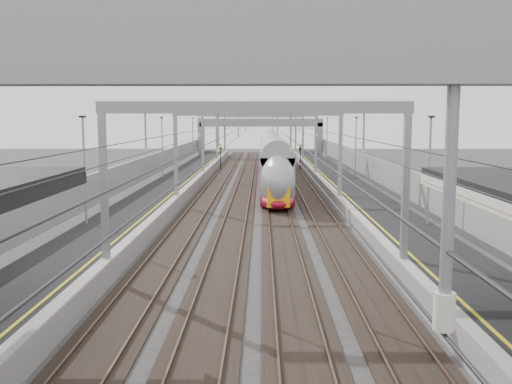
{
  "coord_description": "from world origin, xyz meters",
  "views": [
    {
      "loc": [
        0.31,
        -1.59,
        6.89
      ],
      "look_at": [
        0.0,
        28.24,
        3.04
      ],
      "focal_mm": 40.0,
      "sensor_mm": 36.0,
      "label": 1
    }
  ],
  "objects": [
    {
      "name": "platform_left",
      "position": [
        -8.0,
        45.0,
        0.5
      ],
      "size": [
        4.0,
        120.0,
        1.0
      ],
      "primitive_type": "cube",
      "color": "black",
      "rests_on": "ground"
    },
    {
      "name": "platform_right",
      "position": [
        8.0,
        45.0,
        0.5
      ],
      "size": [
        4.0,
        120.0,
        1.0
      ],
      "primitive_type": "cube",
      "color": "black",
      "rests_on": "ground"
    },
    {
      "name": "tracks",
      "position": [
        0.0,
        45.0,
        0.05
      ],
      "size": [
        11.4,
        140.0,
        0.2
      ],
      "color": "black",
      "rests_on": "ground"
    },
    {
      "name": "overhead_line",
      "position": [
        0.0,
        51.62,
        6.14
      ],
      "size": [
        13.0,
        140.0,
        6.6
      ],
      "color": "gray",
      "rests_on": "platform_left"
    },
    {
      "name": "overbridge",
      "position": [
        0.0,
        100.0,
        5.31
      ],
      "size": [
        22.0,
        2.2,
        6.9
      ],
      "color": "gray",
      "rests_on": "ground"
    },
    {
      "name": "wall_left",
      "position": [
        -11.2,
        45.0,
        1.6
      ],
      "size": [
        0.3,
        120.0,
        3.2
      ],
      "primitive_type": "cube",
      "color": "gray",
      "rests_on": "ground"
    },
    {
      "name": "wall_right",
      "position": [
        11.2,
        45.0,
        1.6
      ],
      "size": [
        0.3,
        120.0,
        3.2
      ],
      "primitive_type": "cube",
      "color": "gray",
      "rests_on": "ground"
    },
    {
      "name": "train",
      "position": [
        1.5,
        61.48,
        2.06
      ],
      "size": [
        2.66,
        48.4,
        4.2
      ],
      "color": "maroon",
      "rests_on": "ground"
    },
    {
      "name": "signal_green",
      "position": [
        -5.2,
        74.01,
        2.42
      ],
      "size": [
        0.32,
        0.32,
        3.48
      ],
      "color": "black",
      "rests_on": "ground"
    },
    {
      "name": "signal_red_near",
      "position": [
        3.2,
        67.86,
        2.42
      ],
      "size": [
        0.32,
        0.32,
        3.48
      ],
      "color": "black",
      "rests_on": "ground"
    },
    {
      "name": "signal_red_far",
      "position": [
        5.4,
        74.2,
        2.42
      ],
      "size": [
        0.32,
        0.32,
        3.48
      ],
      "color": "black",
      "rests_on": "ground"
    }
  ]
}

